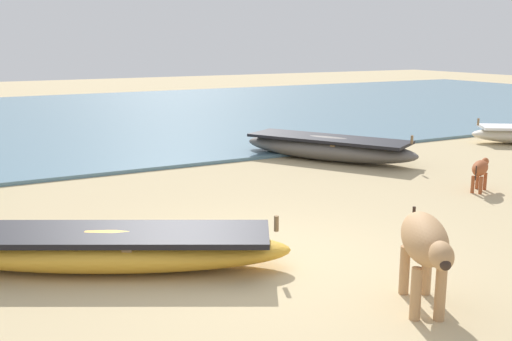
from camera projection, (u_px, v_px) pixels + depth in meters
ground at (268, 262)px, 7.84m from camera, size 80.00×80.00×0.00m
sea_water at (47, 120)px, 21.65m from camera, size 60.00×20.00×0.08m
fishing_boat_3 at (107, 248)px, 7.54m from camera, size 4.58×3.12×0.70m
fishing_boat_4 at (328, 147)px, 14.51m from camera, size 3.23×4.44×0.77m
cow_adult_tan at (425, 244)px, 6.32m from camera, size 1.09×1.45×1.02m
calf_near_rust at (480, 169)px, 11.45m from camera, size 0.87×0.61×0.60m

